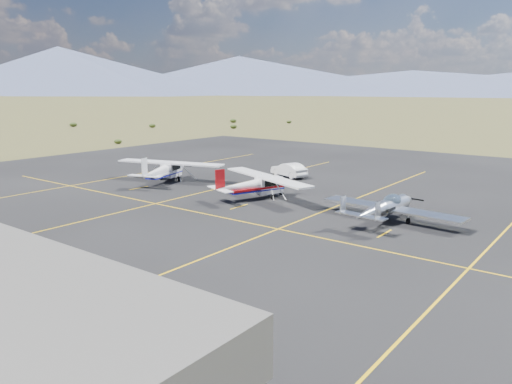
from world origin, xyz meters
TOP-DOWN VIEW (x-y plane):
  - ground at (0.00, 0.00)m, footprint 1600.00×1600.00m
  - apron at (0.00, 7.00)m, footprint 72.00×72.00m
  - aircraft_low_wing at (-0.56, -2.55)m, footprint 6.82×9.49m
  - aircraft_cessna at (-0.22, 8.10)m, footprint 7.09×9.86m
  - aircraft_plain at (0.11, 18.66)m, footprint 6.96×10.21m
  - sedan at (9.25, 11.40)m, footprint 2.61×4.30m

SIDE VIEW (x-z plane):
  - ground at x=0.00m, z-range 0.00..0.00m
  - apron at x=0.00m, z-range -0.01..0.01m
  - sedan at x=9.25m, z-range 0.01..1.35m
  - aircraft_low_wing at x=-0.56m, z-range -0.04..2.01m
  - aircraft_cessna at x=-0.22m, z-range -0.14..2.41m
  - aircraft_plain at x=0.11m, z-range -0.14..2.46m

